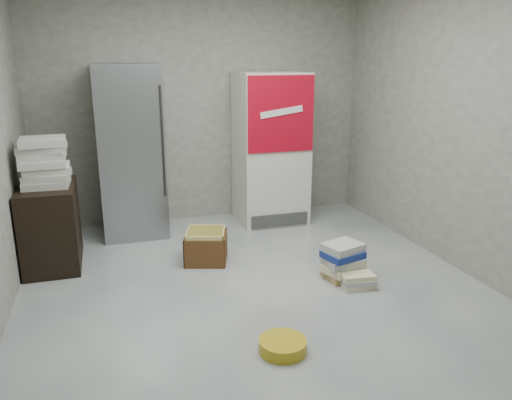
{
  "coord_description": "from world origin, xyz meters",
  "views": [
    {
      "loc": [
        -1.17,
        -3.53,
        1.97
      ],
      "look_at": [
        0.13,
        0.7,
        0.7
      ],
      "focal_mm": 35.0,
      "sensor_mm": 36.0,
      "label": 1
    }
  ],
  "objects_px": {
    "phonebook_stack_main": "(343,261)",
    "steel_fridge": "(131,152)",
    "coke_cooler": "(271,148)",
    "cardboard_box": "(206,248)",
    "wood_shelf": "(51,226)"
  },
  "relations": [
    {
      "from": "coke_cooler",
      "to": "phonebook_stack_main",
      "type": "distance_m",
      "value": 1.99
    },
    {
      "from": "steel_fridge",
      "to": "coke_cooler",
      "type": "height_order",
      "value": "steel_fridge"
    },
    {
      "from": "coke_cooler",
      "to": "wood_shelf",
      "type": "height_order",
      "value": "coke_cooler"
    },
    {
      "from": "wood_shelf",
      "to": "steel_fridge",
      "type": "bearing_deg",
      "value": 41.31
    },
    {
      "from": "coke_cooler",
      "to": "cardboard_box",
      "type": "distance_m",
      "value": 1.68
    },
    {
      "from": "phonebook_stack_main",
      "to": "coke_cooler",
      "type": "bearing_deg",
      "value": 79.75
    },
    {
      "from": "coke_cooler",
      "to": "wood_shelf",
      "type": "relative_size",
      "value": 2.25
    },
    {
      "from": "wood_shelf",
      "to": "cardboard_box",
      "type": "distance_m",
      "value": 1.51
    },
    {
      "from": "phonebook_stack_main",
      "to": "cardboard_box",
      "type": "distance_m",
      "value": 1.36
    },
    {
      "from": "coke_cooler",
      "to": "phonebook_stack_main",
      "type": "height_order",
      "value": "coke_cooler"
    },
    {
      "from": "phonebook_stack_main",
      "to": "cardboard_box",
      "type": "relative_size",
      "value": 0.81
    },
    {
      "from": "phonebook_stack_main",
      "to": "cardboard_box",
      "type": "xyz_separation_m",
      "value": [
        -1.11,
        0.78,
        -0.04
      ]
    },
    {
      "from": "coke_cooler",
      "to": "phonebook_stack_main",
      "type": "xyz_separation_m",
      "value": [
        0.08,
        -1.85,
        -0.73
      ]
    },
    {
      "from": "phonebook_stack_main",
      "to": "steel_fridge",
      "type": "bearing_deg",
      "value": 120.27
    },
    {
      "from": "steel_fridge",
      "to": "wood_shelf",
      "type": "bearing_deg",
      "value": -138.69
    }
  ]
}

